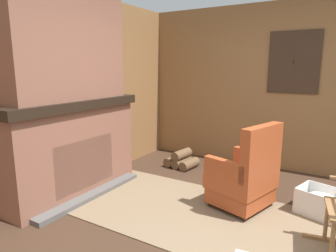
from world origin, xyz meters
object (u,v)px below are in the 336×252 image
armchair (245,178)px  firewood_stack (182,160)px  decorative_plate_on_mantel (60,91)px  oil_lamp_vase (34,94)px  laundry_basket (322,203)px  storage_case (97,91)px

armchair → firewood_stack: size_ratio=1.96×
decorative_plate_on_mantel → oil_lamp_vase: bearing=-86.9°
laundry_basket → decorative_plate_on_mantel: decorative_plate_on_mantel is taller
armchair → laundry_basket: 0.86m
decorative_plate_on_mantel → laundry_basket: bearing=20.6°
firewood_stack → laundry_basket: 2.19m
oil_lamp_vase → decorative_plate_on_mantel: size_ratio=1.35×
oil_lamp_vase → storage_case: size_ratio=1.30×
oil_lamp_vase → laundry_basket: bearing=27.0°
laundry_basket → decorative_plate_on_mantel: bearing=-159.4°
armchair → firewood_stack: bearing=-18.2°
decorative_plate_on_mantel → armchair: bearing=21.4°
armchair → oil_lamp_vase: size_ratio=3.18×
oil_lamp_vase → storage_case: oil_lamp_vase is taller
firewood_stack → storage_case: (-0.72, -1.11, 1.17)m
laundry_basket → firewood_stack: bearing=163.2°
firewood_stack → armchair: bearing=-34.5°
storage_case → armchair: bearing=5.9°
storage_case → decorative_plate_on_mantel: bearing=-91.9°
armchair → laundry_basket: armchair is taller
armchair → firewood_stack: (-1.31, 0.90, -0.26)m
armchair → storage_case: (-2.03, -0.21, 0.92)m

